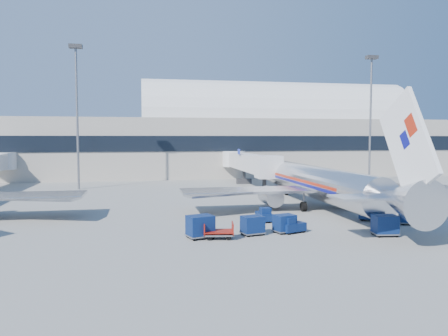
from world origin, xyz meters
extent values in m
plane|color=gray|center=(0.00, 0.00, 0.00)|extent=(260.00, 260.00, 0.00)
cube|color=#B2AA9E|center=(-25.00, 56.00, 6.00)|extent=(170.00, 28.00, 12.00)
cube|color=black|center=(-25.00, 42.05, 7.00)|extent=(170.00, 0.40, 3.00)
cylinder|color=white|center=(20.00, 56.00, 12.00)|extent=(60.00, 18.00, 18.00)
cylinder|color=silver|center=(10.00, 6.00, 2.90)|extent=(3.80, 28.00, 3.80)
sphere|color=silver|center=(10.00, 20.00, 2.90)|extent=(3.72, 3.72, 3.72)
cone|color=silver|center=(10.00, -11.00, 3.30)|extent=(3.80, 6.00, 3.80)
cube|color=#AD210D|center=(10.00, 7.00, 3.15)|extent=(3.85, 20.16, 0.32)
cube|color=navy|center=(10.00, 7.00, 2.78)|extent=(3.85, 20.16, 0.32)
cube|color=white|center=(10.00, -11.50, 7.70)|extent=(0.35, 7.79, 8.74)
cube|color=silver|center=(10.00, -10.50, 3.50)|extent=(11.00, 3.00, 0.18)
cube|color=silver|center=(10.00, 5.00, 2.30)|extent=(32.00, 5.00, 0.28)
cylinder|color=#B7B7BC|center=(4.50, 6.50, 1.35)|extent=(2.10, 3.80, 2.10)
cylinder|color=#B7B7BC|center=(15.50, 6.50, 1.35)|extent=(2.10, 3.80, 2.10)
cylinder|color=black|center=(10.00, 17.00, 0.45)|extent=(0.40, 0.90, 0.90)
cube|color=silver|center=(7.60, 30.00, 4.00)|extent=(2.70, 24.00, 2.70)
cube|color=silver|center=(7.60, 17.80, 4.00)|extent=(3.40, 3.20, 3.20)
cylinder|color=silver|center=(7.60, 41.50, 4.00)|extent=(4.40, 4.40, 3.00)
cube|color=#2D2D30|center=(7.60, 20.00, 1.80)|extent=(0.50, 0.50, 3.00)
cube|color=#2D2D30|center=(7.60, 20.00, 0.45)|extent=(2.60, 1.00, 0.90)
cube|color=#2D2D30|center=(7.60, 33.00, 1.80)|extent=(0.50, 0.50, 3.00)
cube|color=#2D2D30|center=(7.60, 33.00, 0.45)|extent=(2.60, 1.00, 0.90)
cube|color=navy|center=(6.00, 30.00, 5.80)|extent=(0.12, 1.40, 0.90)
cylinder|color=silver|center=(-34.40, 41.50, 4.00)|extent=(4.40, 4.40, 3.00)
cylinder|color=slate|center=(-20.00, 30.00, 11.00)|extent=(0.36, 0.36, 22.00)
cube|color=#2D2D30|center=(-20.00, 30.00, 22.30)|extent=(2.00, 1.20, 0.60)
cylinder|color=slate|center=(30.00, 30.00, 11.00)|extent=(0.36, 0.36, 22.00)
cube|color=#2D2D30|center=(30.00, 30.00, 22.30)|extent=(2.00, 1.20, 0.60)
cube|color=#9E9E96|center=(18.00, 2.00, 0.45)|extent=(3.00, 0.55, 0.90)
cube|color=#9E9E96|center=(21.30, 2.00, 0.45)|extent=(3.00, 0.55, 0.90)
cube|color=#0A1D4C|center=(2.55, -6.60, 0.51)|extent=(2.40, 1.77, 0.70)
cube|color=#0A1D4C|center=(2.11, -6.77, 1.08)|extent=(1.12, 1.18, 0.66)
cylinder|color=black|center=(3.10, -5.94, 0.26)|extent=(0.56, 0.38, 0.52)
cube|color=#0A1D4C|center=(11.94, -2.95, 0.53)|extent=(2.31, 2.39, 0.72)
cube|color=#0A1D4C|center=(11.62, -2.59, 1.11)|extent=(1.30, 1.29, 0.68)
cylinder|color=black|center=(12.78, -3.23, 0.27)|extent=(0.52, 0.54, 0.54)
cube|color=#0A1D4C|center=(1.48, -1.20, 0.52)|extent=(1.19, 2.24, 0.72)
cube|color=#0A1D4C|center=(1.50, -1.67, 1.10)|extent=(0.99, 0.90, 0.67)
cylinder|color=black|center=(1.02, -0.45, 0.27)|extent=(0.23, 0.54, 0.53)
cube|color=#0A1D4C|center=(1.82, -6.49, 0.89)|extent=(1.99, 1.73, 1.36)
cube|color=slate|center=(1.82, -6.49, 0.21)|extent=(2.09, 1.80, 0.09)
cylinder|color=black|center=(2.31, -5.81, 0.19)|extent=(0.40, 0.25, 0.38)
cube|color=#0A1D4C|center=(-1.09, -6.77, 0.91)|extent=(1.99, 1.70, 1.39)
cube|color=slate|center=(-1.09, -6.77, 0.21)|extent=(2.09, 1.77, 0.10)
cylinder|color=black|center=(-0.55, -6.10, 0.19)|extent=(0.41, 0.24, 0.38)
cube|color=#0A1D4C|center=(-5.55, -7.12, 1.06)|extent=(2.37, 2.07, 1.61)
cube|color=slate|center=(-5.55, -7.12, 0.24)|extent=(2.49, 2.15, 0.11)
cylinder|color=black|center=(-4.99, -6.31, 0.22)|extent=(0.48, 0.30, 0.44)
cube|color=#0A1D4C|center=(9.64, -9.15, 0.99)|extent=(2.03, 1.67, 1.51)
cube|color=slate|center=(9.64, -9.15, 0.23)|extent=(2.14, 1.73, 0.10)
cylinder|color=black|center=(10.43, -8.67, 0.21)|extent=(0.43, 0.22, 0.42)
cube|color=#0A1D4C|center=(14.53, -5.19, 0.90)|extent=(2.08, 1.87, 1.38)
cube|color=slate|center=(14.53, -5.19, 0.21)|extent=(2.19, 1.95, 0.09)
cylinder|color=black|center=(15.34, -4.95, 0.19)|extent=(0.41, 0.28, 0.38)
cube|color=slate|center=(-4.12, -7.54, 0.38)|extent=(2.61, 1.96, 0.13)
cube|color=maroon|center=(-4.12, -7.54, 0.60)|extent=(2.61, 2.02, 0.09)
cylinder|color=black|center=(-3.28, -7.06, 0.22)|extent=(0.46, 0.24, 0.44)
camera|label=1|loc=(-10.17, -41.83, 8.17)|focal=35.00mm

